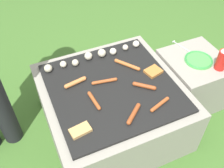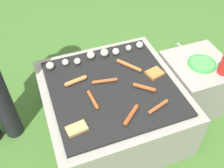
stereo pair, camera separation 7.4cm
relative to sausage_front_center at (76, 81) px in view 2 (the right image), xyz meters
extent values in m
plane|color=#3D6628|center=(0.21, -0.12, -0.43)|extent=(14.00, 14.00, 0.00)
cube|color=gray|center=(0.21, -0.12, -0.23)|extent=(0.90, 0.90, 0.40)
cube|color=black|center=(0.21, -0.12, -0.02)|extent=(0.79, 0.79, 0.02)
cube|color=gray|center=(0.88, -0.12, -0.22)|extent=(0.43, 0.45, 0.42)
cylinder|color=#A34C23|center=(0.18, -0.06, 0.00)|extent=(0.15, 0.05, 0.02)
sphere|color=#A34C23|center=(0.26, -0.08, 0.00)|extent=(0.02, 0.02, 0.02)
sphere|color=#A34C23|center=(0.10, -0.05, 0.00)|extent=(0.02, 0.02, 0.02)
cylinder|color=#93421E|center=(0.40, -0.21, 0.00)|extent=(0.12, 0.11, 0.03)
sphere|color=#93421E|center=(0.35, -0.17, 0.00)|extent=(0.03, 0.03, 0.03)
sphere|color=#93421E|center=(0.45, -0.25, 0.00)|extent=(0.03, 0.03, 0.03)
cylinder|color=#A34C23|center=(0.06, -0.19, 0.00)|extent=(0.03, 0.14, 0.02)
sphere|color=#A34C23|center=(0.05, -0.12, 0.00)|extent=(0.02, 0.02, 0.02)
sphere|color=#A34C23|center=(0.06, -0.26, 0.00)|extent=(0.02, 0.02, 0.02)
cylinder|color=#C6753D|center=(0.00, 0.00, 0.00)|extent=(0.14, 0.05, 0.03)
sphere|color=#C6753D|center=(0.07, 0.01, 0.00)|extent=(0.03, 0.03, 0.03)
sphere|color=#C6753D|center=(-0.07, -0.01, 0.00)|extent=(0.03, 0.03, 0.03)
cylinder|color=#A34C23|center=(0.41, -0.38, 0.00)|extent=(0.14, 0.07, 0.02)
sphere|color=#A34C23|center=(0.48, -0.36, 0.00)|extent=(0.02, 0.02, 0.02)
sphere|color=#A34C23|center=(0.34, -0.41, 0.00)|extent=(0.02, 0.02, 0.02)
cylinder|color=#93421E|center=(0.23, -0.38, 0.00)|extent=(0.13, 0.11, 0.03)
sphere|color=#93421E|center=(0.18, -0.43, 0.00)|extent=(0.03, 0.03, 0.03)
sphere|color=#93421E|center=(0.29, -0.34, 0.00)|extent=(0.03, 0.03, 0.03)
cylinder|color=#B7602D|center=(0.39, 0.02, 0.00)|extent=(0.12, 0.16, 0.03)
sphere|color=#B7602D|center=(0.34, 0.09, 0.00)|extent=(0.03, 0.03, 0.03)
sphere|color=#B7602D|center=(0.44, -0.05, 0.00)|extent=(0.03, 0.03, 0.03)
cube|color=#B27033|center=(0.52, -0.11, 0.00)|extent=(0.13, 0.11, 0.02)
cube|color=tan|center=(-0.09, -0.37, 0.00)|extent=(0.12, 0.09, 0.02)
sphere|color=beige|center=(-0.13, 0.19, 0.01)|extent=(0.06, 0.06, 0.06)
sphere|color=beige|center=(-0.02, 0.20, 0.01)|extent=(0.05, 0.05, 0.05)
sphere|color=beige|center=(0.06, 0.18, 0.01)|extent=(0.05, 0.05, 0.05)
sphere|color=beige|center=(0.17, 0.20, 0.01)|extent=(0.06, 0.06, 0.06)
sphere|color=beige|center=(0.27, 0.20, 0.02)|extent=(0.06, 0.06, 0.06)
sphere|color=silver|center=(0.35, 0.18, 0.01)|extent=(0.05, 0.05, 0.05)
sphere|color=beige|center=(0.46, 0.19, 0.01)|extent=(0.04, 0.04, 0.04)
sphere|color=silver|center=(0.55, 0.20, 0.01)|extent=(0.05, 0.05, 0.05)
cylinder|color=#4CB24C|center=(0.88, -0.14, -0.01)|extent=(0.20, 0.20, 0.01)
torus|color=#338C3F|center=(0.88, -0.14, 0.00)|extent=(0.20, 0.20, 0.01)
cylinder|color=silver|center=(0.87, 0.04, -0.01)|extent=(0.06, 0.19, 0.01)
cube|color=silver|center=(0.85, 0.13, -0.01)|extent=(0.03, 0.01, 0.01)
camera|label=1|loc=(-0.27, -1.20, 1.21)|focal=42.00mm
camera|label=2|loc=(-0.20, -1.23, 1.21)|focal=42.00mm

